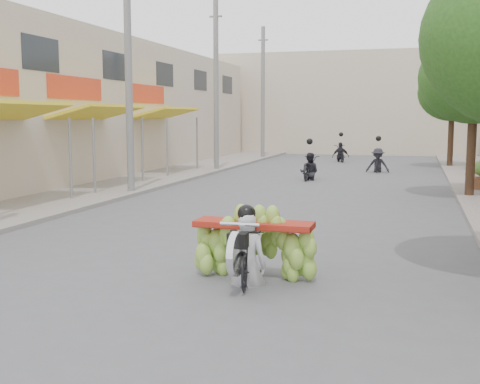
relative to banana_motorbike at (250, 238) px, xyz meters
name	(u,v)px	position (x,y,z in m)	size (l,w,h in m)	color
ground	(87,333)	(-1.28, -2.74, -0.70)	(120.00, 120.00, 0.00)	#525257
sidewalk_left	(129,182)	(-8.28, 12.26, -0.64)	(4.00, 60.00, 0.12)	gray
shophouse_row_left	(0,106)	(-13.27, 11.24, 2.29)	(9.77, 40.00, 6.00)	#C4B39B
far_building	(363,104)	(-1.28, 35.26, 2.80)	(20.00, 6.00, 7.00)	#C4B39B
utility_pole_mid	(129,72)	(-6.68, 9.26, 3.32)	(0.60, 0.24, 8.00)	slate
utility_pole_far	(216,86)	(-6.68, 18.26, 3.32)	(0.60, 0.24, 8.00)	slate
utility_pole_back	(263,93)	(-6.68, 27.26, 3.32)	(0.60, 0.24, 8.00)	slate
street_tree_mid	(475,78)	(4.12, 11.26, 3.08)	(3.40, 3.40, 5.25)	#3A2719
street_tree_far	(453,93)	(4.12, 23.26, 3.08)	(3.40, 3.40, 5.25)	#3A2719
banana_motorbike	(250,238)	(0.00, 0.00, 0.00)	(2.20, 1.83, 2.11)	black
bg_motorbike_a	(309,162)	(-1.73, 15.48, 0.03)	(0.82, 1.73, 1.95)	black
bg_motorbike_b	(378,154)	(0.76, 19.74, 0.17)	(1.06, 1.51, 1.95)	black
bg_motorbike_c	(341,148)	(-1.70, 25.86, 0.08)	(1.10, 1.80, 1.95)	black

